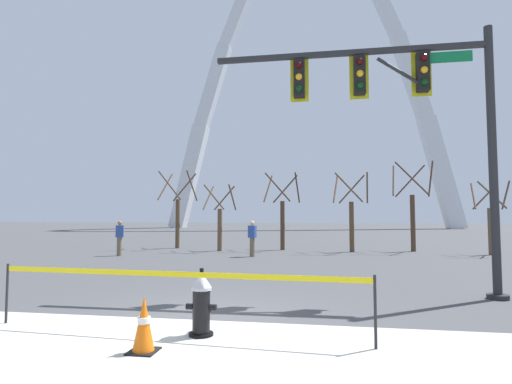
{
  "coord_description": "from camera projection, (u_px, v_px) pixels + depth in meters",
  "views": [
    {
      "loc": [
        1.99,
        -6.76,
        1.75
      ],
      "look_at": [
        0.07,
        5.0,
        2.5
      ],
      "focal_mm": 28.16,
      "sensor_mm": 36.0,
      "label": 1
    }
  ],
  "objects": [
    {
      "name": "ground_plane",
      "position": [
        205.0,
        319.0,
        6.87
      ],
      "size": [
        240.0,
        240.0,
        0.0
      ],
      "primitive_type": "plane",
      "color": "#474749"
    },
    {
      "name": "fire_hydrant",
      "position": [
        202.0,
        304.0,
        5.94
      ],
      "size": [
        0.46,
        0.48,
        0.99
      ],
      "color": "black",
      "rests_on": "ground"
    },
    {
      "name": "caution_tape_barrier",
      "position": [
        171.0,
        289.0,
        5.99
      ],
      "size": [
        5.88,
        0.4,
        0.98
      ],
      "color": "#232326",
      "rests_on": "ground"
    },
    {
      "name": "traffic_cone_by_hydrant",
      "position": [
        144.0,
        324.0,
        5.2
      ],
      "size": [
        0.36,
        0.36,
        0.73
      ],
      "color": "black",
      "rests_on": "ground"
    },
    {
      "name": "traffic_signal_gantry",
      "position": [
        408.0,
        106.0,
        9.12
      ],
      "size": [
        6.42,
        0.44,
        6.0
      ],
      "color": "#232326",
      "rests_on": "ground"
    },
    {
      "name": "monument_arch",
      "position": [
        308.0,
        90.0,
        65.89
      ],
      "size": [
        46.92,
        2.45,
        52.23
      ],
      "color": "silver",
      "rests_on": "ground"
    },
    {
      "name": "tree_far_left",
      "position": [
        178.0,
        214.0,
        22.85
      ],
      "size": [
        2.0,
        2.01,
        4.35
      ],
      "color": "brown",
      "rests_on": "ground"
    },
    {
      "name": "tree_left_mid",
      "position": [
        220.0,
        221.0,
        20.94
      ],
      "size": [
        1.6,
        1.61,
        3.45
      ],
      "color": "brown",
      "rests_on": "ground"
    },
    {
      "name": "tree_center_left",
      "position": [
        282.0,
        216.0,
        21.63
      ],
      "size": [
        1.9,
        1.91,
        4.12
      ],
      "color": "#473323",
      "rests_on": "ground"
    },
    {
      "name": "tree_center_right",
      "position": [
        351.0,
        217.0,
        20.32
      ],
      "size": [
        1.84,
        1.85,
        3.99
      ],
      "color": "brown",
      "rests_on": "ground"
    },
    {
      "name": "tree_right_mid",
      "position": [
        412.0,
        212.0,
        20.65
      ],
      "size": [
        2.1,
        2.11,
        4.56
      ],
      "color": "#473323",
      "rests_on": "ground"
    },
    {
      "name": "tree_far_right",
      "position": [
        490.0,
        222.0,
        18.72
      ],
      "size": [
        1.59,
        1.6,
        3.42
      ],
      "color": "brown",
      "rests_on": "ground"
    },
    {
      "name": "pedestrian_walking_left",
      "position": [
        252.0,
        238.0,
        17.85
      ],
      "size": [
        0.39,
        0.3,
        1.59
      ],
      "color": "brown",
      "rests_on": "ground"
    },
    {
      "name": "pedestrian_standing_center",
      "position": [
        120.0,
        238.0,
        18.26
      ],
      "size": [
        0.39,
        0.32,
        1.59
      ],
      "color": "brown",
      "rests_on": "ground"
    }
  ]
}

